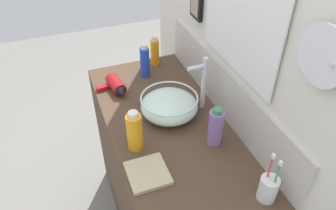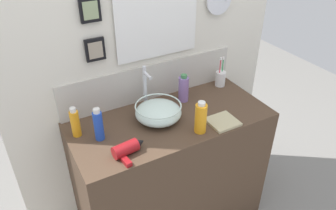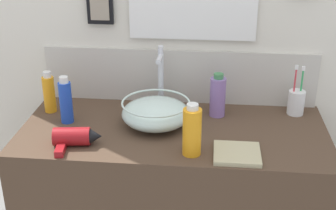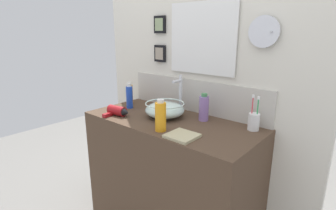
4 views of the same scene
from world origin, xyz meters
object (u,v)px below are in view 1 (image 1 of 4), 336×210
at_px(soap_dispenser, 216,127).
at_px(spray_bottle, 135,132).
at_px(hair_drier, 116,86).
at_px(lotion_bottle, 145,62).
at_px(glass_bowl_sink, 169,105).
at_px(hand_towel, 148,173).
at_px(faucet, 202,81).
at_px(toothbrush_cup, 268,188).
at_px(shampoo_bottle, 155,51).

bearing_deg(soap_dispenser, spray_bottle, -105.01).
bearing_deg(hair_drier, spray_bottle, -2.52).
distance_m(hair_drier, lotion_bottle, 0.21).
distance_m(glass_bowl_sink, spray_bottle, 0.26).
xyz_separation_m(spray_bottle, hand_towel, (0.16, 0.00, -0.08)).
distance_m(faucet, spray_bottle, 0.40).
distance_m(hair_drier, soap_dispenser, 0.59).
height_order(glass_bowl_sink, toothbrush_cup, toothbrush_cup).
bearing_deg(hair_drier, hand_towel, -1.62).
relative_size(toothbrush_cup, shampoo_bottle, 1.21).
relative_size(toothbrush_cup, spray_bottle, 1.12).
bearing_deg(toothbrush_cup, spray_bottle, -137.85).
relative_size(glass_bowl_sink, hand_towel, 1.65).
bearing_deg(faucet, hand_towel, -50.05).
relative_size(glass_bowl_sink, lotion_bottle, 1.39).
xyz_separation_m(hair_drier, shampoo_bottle, (-0.19, 0.27, 0.05)).
relative_size(hair_drier, hand_towel, 1.11).
distance_m(glass_bowl_sink, toothbrush_cup, 0.58).
bearing_deg(hair_drier, toothbrush_cup, 22.98).
xyz_separation_m(hair_drier, hand_towel, (0.58, -0.02, -0.02)).
height_order(faucet, soap_dispenser, faucet).
xyz_separation_m(glass_bowl_sink, toothbrush_cup, (0.56, 0.16, -0.00)).
height_order(hair_drier, shampoo_bottle, shampoo_bottle).
relative_size(shampoo_bottle, spray_bottle, 0.92).
bearing_deg(faucet, glass_bowl_sink, -90.00).
distance_m(faucet, hair_drier, 0.46).
distance_m(lotion_bottle, hand_towel, 0.70).
relative_size(faucet, shampoo_bottle, 1.54).
height_order(spray_bottle, lotion_bottle, lotion_bottle).
relative_size(shampoo_bottle, lotion_bottle, 0.92).
distance_m(faucet, soap_dispenser, 0.25).
distance_m(soap_dispenser, lotion_bottle, 0.60).
distance_m(soap_dispenser, spray_bottle, 0.33).
xyz_separation_m(shampoo_bottle, hand_towel, (0.76, -0.29, -0.07)).
relative_size(glass_bowl_sink, soap_dispenser, 1.47).
distance_m(faucet, hand_towel, 0.50).
xyz_separation_m(glass_bowl_sink, hand_towel, (0.31, -0.21, -0.05)).
distance_m(glass_bowl_sink, hand_towel, 0.37).
xyz_separation_m(faucet, hand_towel, (0.31, -0.37, -0.14)).
bearing_deg(glass_bowl_sink, spray_bottle, -54.04).
height_order(glass_bowl_sink, soap_dispenser, soap_dispenser).
bearing_deg(hand_towel, lotion_bottle, 163.20).
bearing_deg(shampoo_bottle, lotion_bottle, -42.37).
bearing_deg(toothbrush_cup, shampoo_bottle, -175.67).
distance_m(shampoo_bottle, hand_towel, 0.82).
height_order(faucet, hair_drier, faucet).
distance_m(glass_bowl_sink, shampoo_bottle, 0.46).
xyz_separation_m(hair_drier, soap_dispenser, (0.51, 0.30, 0.05)).
relative_size(faucet, hair_drier, 1.51).
relative_size(toothbrush_cup, lotion_bottle, 1.11).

